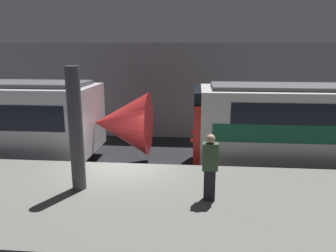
{
  "coord_description": "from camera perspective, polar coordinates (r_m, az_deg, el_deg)",
  "views": [
    {
      "loc": [
        2.39,
        -10.1,
        4.64
      ],
      "look_at": [
        1.38,
        0.96,
        2.02
      ],
      "focal_mm": 35.0,
      "sensor_mm": 36.0,
      "label": 1
    }
  ],
  "objects": [
    {
      "name": "platform",
      "position": [
        9.01,
        -11.16,
        -14.5
      ],
      "size": [
        40.0,
        4.95,
        0.95
      ],
      "color": "slate",
      "rests_on": "ground"
    },
    {
      "name": "station_rear_barrier",
      "position": [
        17.35,
        -2.76,
        6.11
      ],
      "size": [
        50.0,
        0.15,
        4.95
      ],
      "color": "gray",
      "rests_on": "ground"
    },
    {
      "name": "ground_plane",
      "position": [
        11.37,
        -7.53,
        -10.91
      ],
      "size": [
        120.0,
        120.0,
        0.0
      ],
      "primitive_type": "plane",
      "color": "black"
    },
    {
      "name": "support_pillar_near",
      "position": [
        8.85,
        -15.76,
        -0.62
      ],
      "size": [
        0.37,
        0.37,
        3.28
      ],
      "color": "#47474C",
      "rests_on": "platform"
    },
    {
      "name": "person_waiting",
      "position": [
        8.15,
        7.32,
        -6.88
      ],
      "size": [
        0.38,
        0.24,
        1.69
      ],
      "color": "black",
      "rests_on": "platform"
    }
  ]
}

